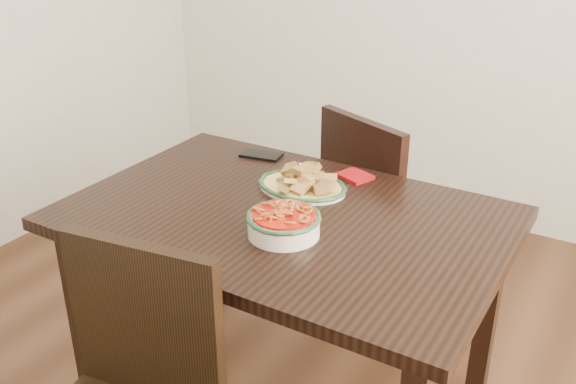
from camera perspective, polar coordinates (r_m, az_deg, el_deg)
The scene contains 6 objects.
dining_table at distance 1.97m, azimuth -0.30°, elevation -4.14°, with size 1.30×0.87×0.75m.
chair_far at distance 2.54m, azimuth 8.05°, elevation -1.53°, with size 0.55×0.55×0.89m.
fish_plate at distance 2.06m, azimuth 1.28°, elevation 1.35°, with size 0.29×0.23×0.11m.
noodle_bowl at distance 1.79m, azimuth -0.39°, elevation -2.58°, with size 0.21×0.21×0.08m.
smartphone at distance 2.35m, azimuth -2.40°, elevation 3.30°, with size 0.15×0.08×0.01m, color black.
napkin at distance 2.18m, azimuth 5.97°, elevation 1.42°, with size 0.11×0.09×0.01m, color maroon.
Camera 1 is at (0.95, -1.45, 1.62)m, focal length 40.00 mm.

